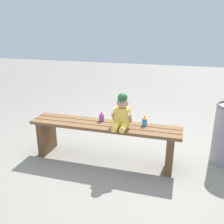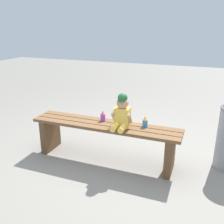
{
  "view_description": "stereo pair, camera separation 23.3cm",
  "coord_description": "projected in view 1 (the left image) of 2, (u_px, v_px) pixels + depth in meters",
  "views": [
    {
      "loc": [
        0.86,
        -2.64,
        1.61
      ],
      "look_at": [
        0.11,
        -0.05,
        0.66
      ],
      "focal_mm": 40.13,
      "sensor_mm": 36.0,
      "label": 1
    },
    {
      "loc": [
        1.08,
        -2.56,
        1.61
      ],
      "look_at": [
        0.11,
        -0.05,
        0.66
      ],
      "focal_mm": 40.13,
      "sensor_mm": 36.0,
      "label": 2
    }
  ],
  "objects": [
    {
      "name": "ground_plane",
      "position": [
        105.0,
        159.0,
        3.15
      ],
      "size": [
        16.0,
        16.0,
        0.0
      ],
      "primitive_type": "plane",
      "color": "gray"
    },
    {
      "name": "sippy_cup_left",
      "position": [
        102.0,
        117.0,
        3.07
      ],
      "size": [
        0.06,
        0.06,
        0.12
      ],
      "color": "#8C4CCC",
      "rests_on": "park_bench"
    },
    {
      "name": "child_figure",
      "position": [
        122.0,
        113.0,
        2.85
      ],
      "size": [
        0.23,
        0.27,
        0.4
      ],
      "color": "#F2C64C",
      "rests_on": "park_bench"
    },
    {
      "name": "sippy_cup_right",
      "position": [
        145.0,
        121.0,
        2.93
      ],
      "size": [
        0.06,
        0.06,
        0.12
      ],
      "color": "#338CE5",
      "rests_on": "park_bench"
    },
    {
      "name": "park_bench",
      "position": [
        104.0,
        135.0,
        3.04
      ],
      "size": [
        1.82,
        0.35,
        0.48
      ],
      "color": "brown",
      "rests_on": "ground_plane"
    }
  ]
}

